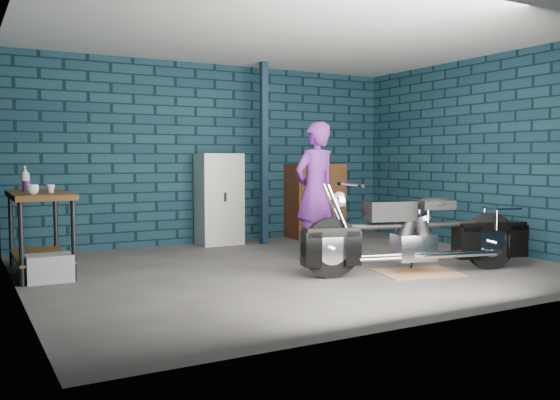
# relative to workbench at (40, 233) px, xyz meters

# --- Properties ---
(ground) EXTENTS (6.00, 6.00, 0.00)m
(ground) POSITION_rel_workbench_xyz_m (2.68, -1.09, -0.46)
(ground) COLOR #504E4B
(ground) RESTS_ON ground
(room_walls) EXTENTS (6.02, 5.01, 2.71)m
(room_walls) POSITION_rel_workbench_xyz_m (2.68, -0.54, 1.45)
(room_walls) COLOR #102935
(room_walls) RESTS_ON ground
(support_post) EXTENTS (0.10, 0.10, 2.70)m
(support_post) POSITION_rel_workbench_xyz_m (3.23, 0.86, 0.90)
(support_post) COLOR #102234
(support_post) RESTS_ON ground
(workbench) EXTENTS (0.60, 1.40, 0.91)m
(workbench) POSITION_rel_workbench_xyz_m (0.00, 0.00, 0.00)
(workbench) COLOR brown
(workbench) RESTS_ON ground
(drip_mat) EXTENTS (1.00, 0.84, 0.01)m
(drip_mat) POSITION_rel_workbench_xyz_m (3.71, -1.98, -0.45)
(drip_mat) COLOR #9B7043
(drip_mat) RESTS_ON ground
(motorcycle) EXTENTS (2.39, 1.14, 1.02)m
(motorcycle) POSITION_rel_workbench_xyz_m (3.71, -1.98, 0.05)
(motorcycle) COLOR black
(motorcycle) RESTS_ON ground
(person) EXTENTS (0.70, 0.53, 1.74)m
(person) POSITION_rel_workbench_xyz_m (3.19, -0.64, 0.41)
(person) COLOR #5C217C
(person) RESTS_ON ground
(storage_bin) EXTENTS (0.46, 0.32, 0.28)m
(storage_bin) POSITION_rel_workbench_xyz_m (0.02, -0.50, -0.31)
(storage_bin) COLOR gray
(storage_bin) RESTS_ON ground
(locker) EXTENTS (0.63, 0.45, 1.35)m
(locker) POSITION_rel_workbench_xyz_m (2.63, 1.14, 0.22)
(locker) COLOR beige
(locker) RESTS_ON ground
(tool_chest) EXTENTS (0.89, 0.50, 1.19)m
(tool_chest) POSITION_rel_workbench_xyz_m (4.32, 1.14, 0.14)
(tool_chest) COLOR brown
(tool_chest) RESTS_ON ground
(shop_stool) EXTENTS (0.37, 0.37, 0.59)m
(shop_stool) POSITION_rel_workbench_xyz_m (5.06, -0.16, -0.16)
(shop_stool) COLOR beige
(shop_stool) RESTS_ON ground
(cup_a) EXTENTS (0.14, 0.14, 0.10)m
(cup_a) POSITION_rel_workbench_xyz_m (-0.12, -0.44, 0.51)
(cup_a) COLOR beige
(cup_a) RESTS_ON workbench
(cup_b) EXTENTS (0.11, 0.11, 0.09)m
(cup_b) POSITION_rel_workbench_xyz_m (0.09, -0.20, 0.50)
(cup_b) COLOR beige
(cup_b) RESTS_ON workbench
(mug_purple) EXTENTS (0.09, 0.09, 0.12)m
(mug_purple) POSITION_rel_workbench_xyz_m (-0.11, 0.12, 0.52)
(mug_purple) COLOR #5F1A6B
(mug_purple) RESTS_ON workbench
(bottle) EXTENTS (0.14, 0.14, 0.28)m
(bottle) POSITION_rel_workbench_xyz_m (-0.08, 0.56, 0.60)
(bottle) COLOR gray
(bottle) RESTS_ON workbench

